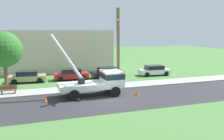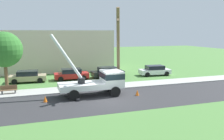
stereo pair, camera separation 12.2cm
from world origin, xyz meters
TOP-DOWN VIEW (x-y plane):
  - ground_plane at (0.00, 12.00)m, footprint 120.00×120.00m
  - road_asphalt at (0.00, 0.00)m, footprint 80.00×7.20m
  - sidewalk_strip at (0.00, 4.94)m, footprint 80.00×2.69m
  - utility_truck at (-0.41, 2.02)m, footprint 6.78×3.20m
  - leaning_utility_pole at (1.89, 2.89)m, footprint 1.60×3.58m
  - traffic_cone_ahead at (3.06, 0.59)m, footprint 0.36×0.36m
  - traffic_cone_behind at (-5.61, 1.15)m, footprint 0.36×0.36m
  - parked_sedan_tan at (-7.26, 10.48)m, footprint 4.50×2.19m
  - parked_sedan_red at (-1.88, 10.43)m, footprint 4.46×2.11m
  - parked_sedan_black at (3.07, 10.43)m, footprint 4.47×2.13m
  - parked_sedan_white at (9.93, 9.73)m, footprint 4.55×2.28m
  - park_bench at (-8.95, 5.01)m, footprint 1.60×0.45m
  - roadside_tree_near at (-9.29, 6.92)m, footprint 3.72×3.72m
  - lowrise_building_backdrop at (-3.27, 18.49)m, footprint 18.00×6.00m

SIDE VIEW (x-z plane):
  - ground_plane at x=0.00m, z-range 0.00..0.00m
  - road_asphalt at x=0.00m, z-range 0.00..0.01m
  - sidewalk_strip at x=0.00m, z-range 0.00..0.10m
  - traffic_cone_ahead at x=3.06m, z-range 0.00..0.56m
  - traffic_cone_behind at x=-5.61m, z-range 0.00..0.56m
  - park_bench at x=-8.95m, z-range 0.01..0.91m
  - parked_sedan_tan at x=-7.26m, z-range 0.00..1.42m
  - parked_sedan_red at x=-1.88m, z-range 0.00..1.42m
  - parked_sedan_black at x=3.07m, z-range 0.00..1.42m
  - parked_sedan_white at x=9.93m, z-range 0.00..1.42m
  - utility_truck at x=-0.41m, z-range -1.58..4.40m
  - lowrise_building_backdrop at x=-3.27m, z-range 0.00..6.40m
  - roadside_tree_near at x=-9.29m, z-range 1.23..7.44m
  - leaning_utility_pole at x=1.89m, z-range 0.10..8.65m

